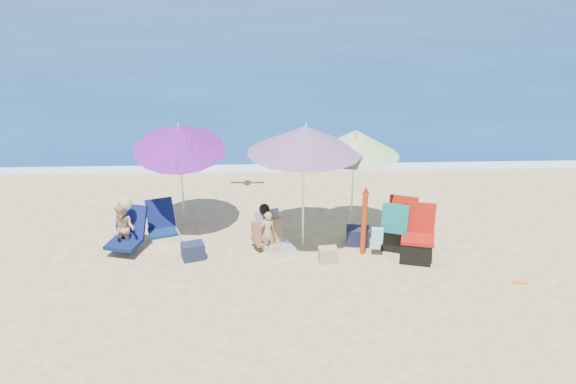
{
  "coord_description": "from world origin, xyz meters",
  "views": [
    {
      "loc": [
        -0.65,
        -8.89,
        5.22
      ],
      "look_at": [
        -0.3,
        1.0,
        1.1
      ],
      "focal_mm": 38.26,
      "sensor_mm": 36.0,
      "label": 1
    }
  ],
  "objects_px": {
    "person_center": "(267,230)",
    "person_left": "(124,228)",
    "umbrella_striped": "(355,143)",
    "camp_chair_right": "(397,231)",
    "furled_umbrella": "(364,218)",
    "chair_rainbow": "(275,241)",
    "camp_chair_left": "(417,244)",
    "umbrella_blue": "(179,137)",
    "chair_navy": "(163,230)",
    "umbrella_turquoise": "(305,139)"
  },
  "relations": [
    {
      "from": "camp_chair_left",
      "to": "camp_chair_right",
      "type": "bearing_deg",
      "value": 122.37
    },
    {
      "from": "chair_navy",
      "to": "person_left",
      "type": "relative_size",
      "value": 0.75
    },
    {
      "from": "person_center",
      "to": "camp_chair_right",
      "type": "bearing_deg",
      "value": -0.74
    },
    {
      "from": "chair_rainbow",
      "to": "person_left",
      "type": "relative_size",
      "value": 0.87
    },
    {
      "from": "camp_chair_left",
      "to": "person_center",
      "type": "xyz_separation_m",
      "value": [
        -2.6,
        0.44,
        0.09
      ]
    },
    {
      "from": "umbrella_striped",
      "to": "camp_chair_right",
      "type": "distance_m",
      "value": 1.76
    },
    {
      "from": "umbrella_blue",
      "to": "camp_chair_left",
      "type": "height_order",
      "value": "umbrella_blue"
    },
    {
      "from": "camp_chair_left",
      "to": "umbrella_blue",
      "type": "bearing_deg",
      "value": 163.56
    },
    {
      "from": "umbrella_turquoise",
      "to": "camp_chair_right",
      "type": "height_order",
      "value": "umbrella_turquoise"
    },
    {
      "from": "umbrella_blue",
      "to": "camp_chair_right",
      "type": "relative_size",
      "value": 2.39
    },
    {
      "from": "furled_umbrella",
      "to": "person_center",
      "type": "bearing_deg",
      "value": 173.25
    },
    {
      "from": "umbrella_turquoise",
      "to": "person_left",
      "type": "xyz_separation_m",
      "value": [
        -3.2,
        -0.14,
        -1.56
      ]
    },
    {
      "from": "furled_umbrella",
      "to": "umbrella_blue",
      "type": "bearing_deg",
      "value": 163.11
    },
    {
      "from": "camp_chair_left",
      "to": "camp_chair_right",
      "type": "distance_m",
      "value": 0.49
    },
    {
      "from": "camp_chair_right",
      "to": "umbrella_blue",
      "type": "bearing_deg",
      "value": 168.13
    },
    {
      "from": "umbrella_blue",
      "to": "person_left",
      "type": "bearing_deg",
      "value": -141.31
    },
    {
      "from": "umbrella_turquoise",
      "to": "camp_chair_left",
      "type": "bearing_deg",
      "value": -17.3
    },
    {
      "from": "furled_umbrella",
      "to": "chair_rainbow",
      "type": "xyz_separation_m",
      "value": [
        -1.57,
        0.2,
        -0.52
      ]
    },
    {
      "from": "umbrella_blue",
      "to": "camp_chair_left",
      "type": "distance_m",
      "value": 4.63
    },
    {
      "from": "umbrella_blue",
      "to": "person_left",
      "type": "height_order",
      "value": "umbrella_blue"
    },
    {
      "from": "chair_rainbow",
      "to": "person_center",
      "type": "xyz_separation_m",
      "value": [
        -0.13,
        0.0,
        0.21
      ]
    },
    {
      "from": "umbrella_striped",
      "to": "person_left",
      "type": "height_order",
      "value": "umbrella_striped"
    },
    {
      "from": "umbrella_turquoise",
      "to": "person_left",
      "type": "relative_size",
      "value": 2.28
    },
    {
      "from": "umbrella_turquoise",
      "to": "umbrella_striped",
      "type": "distance_m",
      "value": 0.98
    },
    {
      "from": "umbrella_turquoise",
      "to": "chair_navy",
      "type": "relative_size",
      "value": 3.03
    },
    {
      "from": "camp_chair_left",
      "to": "umbrella_striped",
      "type": "bearing_deg",
      "value": 138.02
    },
    {
      "from": "furled_umbrella",
      "to": "chair_rainbow",
      "type": "distance_m",
      "value": 1.66
    },
    {
      "from": "umbrella_blue",
      "to": "umbrella_turquoise",
      "type": "bearing_deg",
      "value": -15.69
    },
    {
      "from": "chair_navy",
      "to": "person_center",
      "type": "bearing_deg",
      "value": -13.97
    },
    {
      "from": "umbrella_striped",
      "to": "person_center",
      "type": "bearing_deg",
      "value": -163.51
    },
    {
      "from": "chair_rainbow",
      "to": "umbrella_striped",
      "type": "bearing_deg",
      "value": 17.96
    },
    {
      "from": "chair_rainbow",
      "to": "camp_chair_right",
      "type": "bearing_deg",
      "value": -0.76
    },
    {
      "from": "person_center",
      "to": "person_left",
      "type": "relative_size",
      "value": 0.78
    },
    {
      "from": "furled_umbrella",
      "to": "person_left",
      "type": "distance_m",
      "value": 4.24
    },
    {
      "from": "umbrella_blue",
      "to": "person_left",
      "type": "distance_m",
      "value": 1.88
    },
    {
      "from": "umbrella_blue",
      "to": "camp_chair_left",
      "type": "bearing_deg",
      "value": -16.44
    },
    {
      "from": "camp_chair_right",
      "to": "chair_navy",
      "type": "bearing_deg",
      "value": 173.19
    },
    {
      "from": "chair_navy",
      "to": "chair_rainbow",
      "type": "xyz_separation_m",
      "value": [
        2.06,
        -0.48,
        -0.02
      ]
    },
    {
      "from": "umbrella_turquoise",
      "to": "chair_rainbow",
      "type": "bearing_deg",
      "value": -163.01
    },
    {
      "from": "umbrella_striped",
      "to": "camp_chair_right",
      "type": "bearing_deg",
      "value": -33.68
    },
    {
      "from": "umbrella_striped",
      "to": "chair_navy",
      "type": "bearing_deg",
      "value": 179.85
    },
    {
      "from": "furled_umbrella",
      "to": "camp_chair_right",
      "type": "relative_size",
      "value": 1.32
    },
    {
      "from": "umbrella_striped",
      "to": "chair_navy",
      "type": "height_order",
      "value": "umbrella_striped"
    },
    {
      "from": "umbrella_striped",
      "to": "umbrella_blue",
      "type": "relative_size",
      "value": 0.92
    },
    {
      "from": "camp_chair_right",
      "to": "person_center",
      "type": "relative_size",
      "value": 1.22
    },
    {
      "from": "umbrella_turquoise",
      "to": "furled_umbrella",
      "type": "xyz_separation_m",
      "value": [
        1.03,
        -0.36,
        -1.33
      ]
    },
    {
      "from": "person_center",
      "to": "person_left",
      "type": "height_order",
      "value": "person_left"
    },
    {
      "from": "umbrella_striped",
      "to": "chair_rainbow",
      "type": "relative_size",
      "value": 2.4
    },
    {
      "from": "umbrella_striped",
      "to": "person_center",
      "type": "xyz_separation_m",
      "value": [
        -1.59,
        -0.47,
        -1.47
      ]
    },
    {
      "from": "umbrella_striped",
      "to": "person_left",
      "type": "distance_m",
      "value": 4.37
    }
  ]
}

